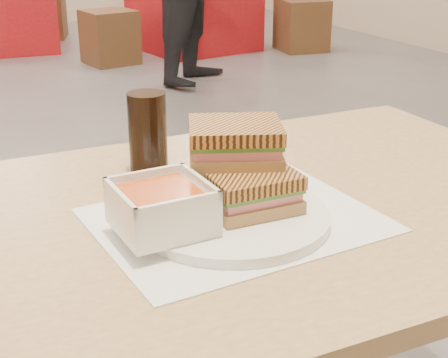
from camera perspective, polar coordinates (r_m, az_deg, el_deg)
name	(u,v)px	position (r m, az deg, el deg)	size (l,w,h in m)	color
main_table	(208,281)	(1.00, -1.36, -8.81)	(1.21, 0.71, 0.75)	tan
tray_liner	(236,220)	(0.92, 1.03, -3.56)	(0.40, 0.32, 0.00)	white
plate	(232,217)	(0.91, 0.71, -3.31)	(0.27, 0.27, 0.01)	white
soup_bowl	(162,209)	(0.86, -5.40, -2.60)	(0.12, 0.12, 0.06)	white
panini_lower	(251,190)	(0.91, 2.35, -0.97)	(0.12, 0.10, 0.05)	#9A6B44
panini_upper	(235,143)	(0.94, 0.98, 3.15)	(0.16, 0.15, 0.06)	#9A6B44
cola_glass	(148,133)	(1.08, -6.62, 3.96)	(0.06, 0.06, 0.13)	black
bg_table_1	(193,3)	(6.14, -2.69, 14.96)	(1.05, 1.05, 0.81)	#B4191E
bg_table_2	(6,10)	(6.38, -18.32, 13.69)	(0.87, 0.87, 0.70)	#B4191E
bg_chair_1l	(110,37)	(5.60, -9.86, 12.01)	(0.44, 0.44, 0.43)	brown
bg_chair_1r	(302,25)	(6.12, 6.74, 13.09)	(0.45, 0.45, 0.45)	brown
bg_chair_2r	(44,15)	(6.95, -15.35, 13.56)	(0.52, 0.52, 0.46)	brown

